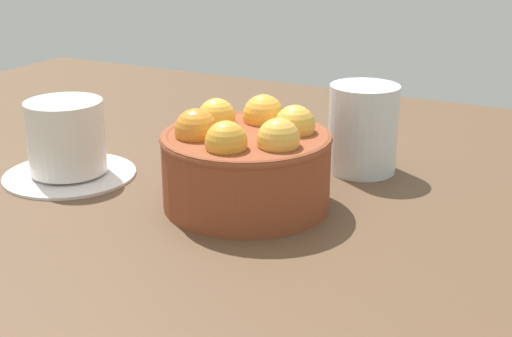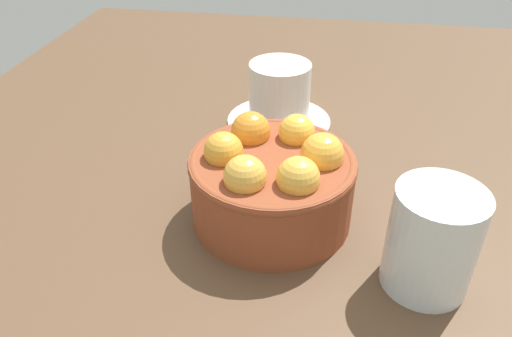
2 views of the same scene
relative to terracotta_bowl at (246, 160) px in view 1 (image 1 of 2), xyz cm
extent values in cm
cube|color=brown|center=(0.00, -0.02, -6.58)|extent=(129.95, 93.64, 4.42)
cylinder|color=brown|center=(0.00, -0.02, -0.93)|extent=(15.44, 15.44, 6.88)
torus|color=brown|center=(0.00, -0.02, 2.11)|extent=(15.64, 15.64, 1.00)
sphere|color=gold|center=(0.51, -4.48, 3.12)|extent=(3.65, 3.65, 3.65)
sphere|color=gold|center=(4.12, -1.81, 3.12)|extent=(3.75, 3.75, 3.75)
sphere|color=gold|center=(3.61, 2.65, 3.12)|extent=(3.76, 3.76, 3.76)
sphere|color=#F6AD3B|center=(-0.51, 4.45, 3.12)|extent=(3.98, 3.98, 3.98)
sphere|color=yellow|center=(-4.12, 1.77, 3.12)|extent=(3.59, 3.59, 3.59)
sphere|color=orange|center=(-3.61, -2.69, 3.12)|extent=(3.88, 3.88, 3.88)
cylinder|color=white|center=(-19.81, -1.83, -4.07)|extent=(13.54, 13.54, 0.60)
cylinder|color=white|center=(-19.81, -1.83, -0.07)|extent=(7.82, 7.82, 7.39)
cylinder|color=silver|center=(6.34, 13.81, 0.23)|extent=(7.22, 7.22, 9.19)
camera|label=1|loc=(28.86, -53.41, 21.38)|focal=49.38mm
camera|label=2|loc=(38.27, 4.86, 27.24)|focal=35.09mm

